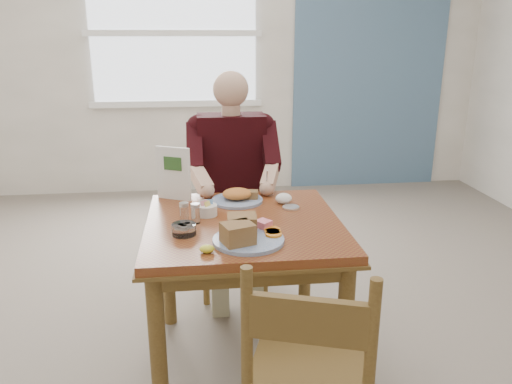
{
  "coord_description": "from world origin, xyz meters",
  "views": [
    {
      "loc": [
        -0.2,
        -2.17,
        1.57
      ],
      "look_at": [
        0.06,
        0.0,
        0.89
      ],
      "focal_mm": 35.0,
      "sensor_mm": 36.0,
      "label": 1
    }
  ],
  "objects": [
    {
      "name": "floor",
      "position": [
        0.0,
        0.0,
        0.0
      ],
      "size": [
        6.0,
        6.0,
        0.0
      ],
      "primitive_type": "plane",
      "color": "slate",
      "rests_on": "ground"
    },
    {
      "name": "wall_back",
      "position": [
        0.0,
        3.0,
        1.4
      ],
      "size": [
        5.5,
        0.0,
        5.5
      ],
      "primitive_type": "plane",
      "rotation": [
        1.57,
        0.0,
        0.0
      ],
      "color": "silver",
      "rests_on": "ground"
    },
    {
      "name": "accent_panel",
      "position": [
        1.6,
        2.98,
        1.4
      ],
      "size": [
        1.6,
        0.02,
        2.8
      ],
      "primitive_type": "cube",
      "color": "slate",
      "rests_on": "ground"
    },
    {
      "name": "lemon_wedge",
      "position": [
        -0.18,
        -0.34,
        0.77
      ],
      "size": [
        0.06,
        0.05,
        0.03
      ],
      "primitive_type": "ellipsoid",
      "rotation": [
        0.0,
        0.0,
        0.06
      ],
      "color": "yellow",
      "rests_on": "table"
    },
    {
      "name": "napkin",
      "position": [
        0.23,
        0.23,
        0.78
      ],
      "size": [
        0.1,
        0.09,
        0.05
      ],
      "primitive_type": "ellipsoid",
      "rotation": [
        0.0,
        0.0,
        -0.23
      ],
      "color": "white",
      "rests_on": "table"
    },
    {
      "name": "metal_dish",
      "position": [
        0.25,
        0.15,
        0.76
      ],
      "size": [
        0.11,
        0.11,
        0.01
      ],
      "primitive_type": "cylinder",
      "rotation": [
        0.0,
        0.0,
        0.34
      ],
      "color": "silver",
      "rests_on": "table"
    },
    {
      "name": "window",
      "position": [
        -0.4,
        2.97,
        1.6
      ],
      "size": [
        1.72,
        0.04,
        1.42
      ],
      "color": "white",
      "rests_on": "wall_back"
    },
    {
      "name": "table",
      "position": [
        0.0,
        0.0,
        0.64
      ],
      "size": [
        0.92,
        0.92,
        0.75
      ],
      "color": "brown",
      "rests_on": "ground"
    },
    {
      "name": "chair_far",
      "position": [
        0.0,
        0.8,
        0.48
      ],
      "size": [
        0.42,
        0.42,
        0.95
      ],
      "color": "brown",
      "rests_on": "ground"
    },
    {
      "name": "chair_near",
      "position": [
        0.14,
        -0.82,
        0.48
      ],
      "size": [
        0.53,
        0.53,
        0.95
      ],
      "color": "brown",
      "rests_on": "ground"
    },
    {
      "name": "diner",
      "position": [
        0.0,
        0.71,
        0.81
      ],
      "size": [
        0.53,
        0.56,
        1.39
      ],
      "color": "tan",
      "rests_on": "chair_far"
    },
    {
      "name": "near_plate",
      "position": [
        -0.02,
        -0.24,
        0.79
      ],
      "size": [
        0.35,
        0.35,
        0.1
      ],
      "color": "white",
      "rests_on": "table"
    },
    {
      "name": "far_plate",
      "position": [
        -0.0,
        0.29,
        0.78
      ],
      "size": [
        0.3,
        0.3,
        0.07
      ],
      "color": "white",
      "rests_on": "table"
    },
    {
      "name": "caddy",
      "position": [
        -0.17,
        0.1,
        0.78
      ],
      "size": [
        0.12,
        0.12,
        0.08
      ],
      "color": "white",
      "rests_on": "table"
    },
    {
      "name": "shakers",
      "position": [
        -0.25,
        0.01,
        0.8
      ],
      "size": [
        0.11,
        0.07,
        0.1
      ],
      "color": "white",
      "rests_on": "table"
    },
    {
      "name": "creamer",
      "position": [
        -0.27,
        -0.14,
        0.78
      ],
      "size": [
        0.11,
        0.11,
        0.05
      ],
      "color": "white",
      "rests_on": "table"
    },
    {
      "name": "menu",
      "position": [
        -0.33,
        0.37,
        0.89
      ],
      "size": [
        0.18,
        0.1,
        0.28
      ],
      "color": "white",
      "rests_on": "table"
    }
  ]
}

